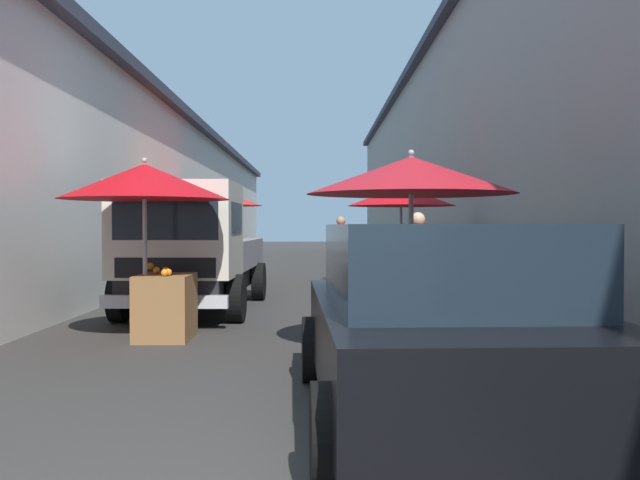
% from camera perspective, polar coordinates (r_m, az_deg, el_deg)
% --- Properties ---
extents(ground, '(90.00, 90.00, 0.00)m').
position_cam_1_polar(ground, '(16.45, -1.35, -3.82)').
color(ground, '#33302D').
extents(building_left_whitewash, '(49.80, 7.50, 4.74)m').
position_cam_1_polar(building_left_whitewash, '(20.03, -21.68, 3.80)').
color(building_left_whitewash, silver).
rests_on(building_left_whitewash, ground).
extents(building_right_concrete, '(49.80, 7.50, 6.69)m').
position_cam_1_polar(building_right_concrete, '(19.88, 19.50, 6.67)').
color(building_right_concrete, gray).
rests_on(building_right_concrete, ground).
extents(fruit_stall_far_right, '(2.13, 2.13, 2.30)m').
position_cam_1_polar(fruit_stall_far_right, '(13.73, 6.72, 2.28)').
color(fruit_stall_far_right, '#9E9EA3').
rests_on(fruit_stall_far_right, ground).
extents(fruit_stall_near_left, '(2.12, 2.12, 2.29)m').
position_cam_1_polar(fruit_stall_near_left, '(8.91, -13.96, 2.70)').
color(fruit_stall_near_left, '#9E9EA3').
rests_on(fruit_stall_near_left, ground).
extents(fruit_stall_mid_lane, '(2.43, 2.43, 2.42)m').
position_cam_1_polar(fruit_stall_mid_lane, '(15.88, -10.34, 2.70)').
color(fruit_stall_mid_lane, '#9E9EA3').
rests_on(fruit_stall_mid_lane, ground).
extents(fruit_stall_far_left, '(2.41, 2.41, 2.44)m').
position_cam_1_polar(fruit_stall_far_left, '(18.34, -8.45, 2.31)').
color(fruit_stall_far_left, '#9E9EA3').
rests_on(fruit_stall_far_left, ground).
extents(fruit_stall_near_right, '(2.33, 2.33, 2.28)m').
position_cam_1_polar(fruit_stall_near_right, '(7.67, 7.85, 2.90)').
color(fruit_stall_near_right, '#9E9EA3').
rests_on(fruit_stall_near_right, ground).
extents(hatchback_car, '(3.97, 2.04, 1.45)m').
position_cam_1_polar(hatchback_car, '(5.14, 9.62, -6.69)').
color(hatchback_car, black).
rests_on(hatchback_car, ground).
extents(delivery_truck, '(4.96, 2.06, 2.08)m').
position_cam_1_polar(delivery_truck, '(11.12, -10.89, -0.88)').
color(delivery_truck, black).
rests_on(delivery_truck, ground).
extents(vendor_by_crates, '(0.30, 0.64, 1.65)m').
position_cam_1_polar(vendor_by_crates, '(10.79, 8.08, -1.39)').
color(vendor_by_crates, '#232328').
rests_on(vendor_by_crates, ground).
extents(vendor_in_shade, '(0.65, 0.27, 1.67)m').
position_cam_1_polar(vendor_in_shade, '(17.38, 1.73, -0.34)').
color(vendor_in_shade, '#665B4C').
rests_on(vendor_in_shade, ground).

